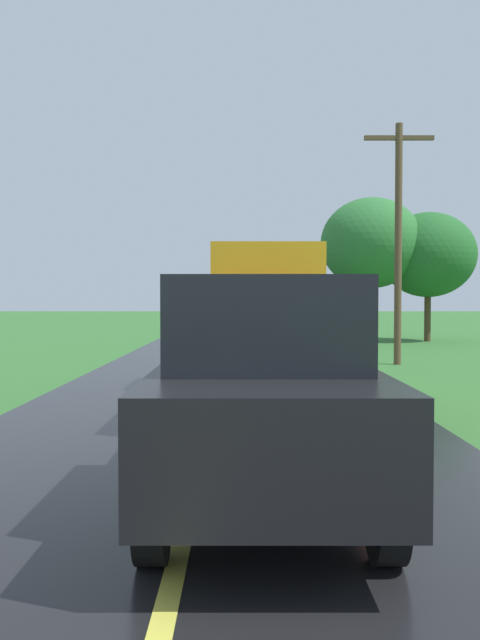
# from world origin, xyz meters

# --- Properties ---
(banana_truck_near) EXTENTS (2.38, 5.82, 2.80)m
(banana_truck_near) POSITION_xyz_m (0.94, 12.19, 1.46)
(banana_truck_near) COLOR #2D2D30
(banana_truck_near) RESTS_ON road_surface
(utility_pole_roadside) EXTENTS (1.93, 0.20, 6.72)m
(utility_pole_roadside) POSITION_xyz_m (4.84, 18.81, 3.64)
(utility_pole_roadside) COLOR brown
(utility_pole_roadside) RESTS_ON ground
(roadside_tree_near_left) EXTENTS (4.08, 4.08, 5.60)m
(roadside_tree_near_left) POSITION_xyz_m (8.58, 28.84, 3.76)
(roadside_tree_near_left) COLOR #4C3823
(roadside_tree_near_left) RESTS_ON ground
(roadside_tree_mid_right) EXTENTS (4.33, 4.33, 6.21)m
(roadside_tree_mid_right) POSITION_xyz_m (6.07, 28.67, 4.25)
(roadside_tree_mid_right) COLOR #4C3823
(roadside_tree_mid_right) RESTS_ON ground
(following_car) EXTENTS (1.74, 4.10, 1.92)m
(following_car) POSITION_xyz_m (0.61, 6.13, 1.07)
(following_car) COLOR black
(following_car) RESTS_ON road_surface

